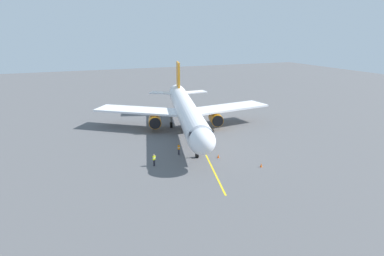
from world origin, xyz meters
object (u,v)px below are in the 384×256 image
object	(u,v)px
ground_crew_marshaller	(154,160)
safety_cone_nose_left	(261,165)
safety_cone_nose_right	(218,156)
tug_near_nose	(184,112)
ground_crew_wing_walker	(179,149)
airplane	(186,110)

from	to	relation	value
ground_crew_marshaller	safety_cone_nose_left	distance (m)	14.88
safety_cone_nose_right	tug_near_nose	bearing A→B (deg)	-99.68
tug_near_nose	safety_cone_nose_right	world-z (taller)	tug_near_nose
ground_crew_wing_walker	ground_crew_marshaller	bearing A→B (deg)	30.99
airplane	safety_cone_nose_left	world-z (taller)	airplane
ground_crew_wing_walker	safety_cone_nose_left	world-z (taller)	ground_crew_wing_walker
airplane	tug_near_nose	xyz separation A→B (m)	(-3.86, -11.44, -3.30)
safety_cone_nose_right	ground_crew_wing_walker	bearing A→B (deg)	-35.08
ground_crew_marshaller	ground_crew_wing_walker	distance (m)	5.47
tug_near_nose	safety_cone_nose_right	bearing A→B (deg)	80.32
ground_crew_wing_walker	safety_cone_nose_left	xyz separation A→B (m)	(-8.89, 8.86, -0.61)
safety_cone_nose_left	tug_near_nose	bearing A→B (deg)	-90.96
tug_near_nose	safety_cone_nose_left	size ratio (longest dim) A/B	4.96
ground_crew_wing_walker	safety_cone_nose_left	distance (m)	12.57
tug_near_nose	airplane	bearing A→B (deg)	71.37
tug_near_nose	ground_crew_marshaller	bearing A→B (deg)	60.98
tug_near_nose	safety_cone_nose_left	distance (m)	31.48
ground_crew_marshaller	safety_cone_nose_right	bearing A→B (deg)	176.03
airplane	safety_cone_nose_right	distance (m)	15.13
tug_near_nose	safety_cone_nose_right	distance (m)	26.48
ground_crew_marshaller	ground_crew_wing_walker	bearing A→B (deg)	-149.01
airplane	tug_near_nose	size ratio (longest dim) A/B	14.57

